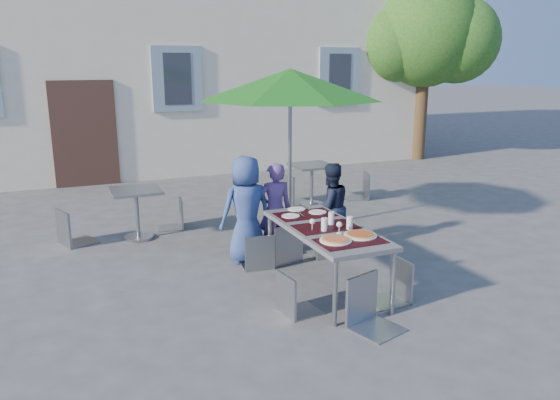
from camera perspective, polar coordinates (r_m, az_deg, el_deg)
name	(u,v)px	position (r m, az deg, el deg)	size (l,w,h in m)	color
ground	(344,314)	(5.88, 6.66, -11.75)	(90.00, 90.00, 0.00)	#454547
tree	(426,34)	(15.22, 14.98, 16.40)	(3.60, 3.00, 4.70)	#49351F
dining_table	(326,232)	(6.22, 4.81, -3.30)	(0.80, 1.85, 0.76)	#414146
pizza_near_left	(336,240)	(5.71, 5.83, -4.16)	(0.34, 0.34, 0.03)	white
pizza_near_right	(360,235)	(5.91, 8.39, -3.61)	(0.36, 0.36, 0.03)	white
glassware	(333,222)	(6.11, 5.58, -2.33)	(0.46, 0.38, 0.15)	silver
place_settings	(302,212)	(6.74, 2.30, -1.29)	(0.64, 0.47, 0.01)	white
child_0	(246,209)	(7.09, -3.55, -0.99)	(0.69, 0.45, 1.41)	#304684
child_1	(275,210)	(7.26, -0.55, -1.08)	(0.47, 0.31, 1.29)	#593C7B
child_2	(330,207)	(7.55, 5.25, -0.76)	(0.60, 0.35, 1.24)	#161C31
chair_0	(258,230)	(6.87, -2.32, -3.20)	(0.43, 0.43, 0.87)	gray
chair_1	(284,219)	(7.06, 0.42, -1.96)	(0.54, 0.54, 1.01)	gray
chair_2	(328,220)	(7.32, 5.08, -2.10)	(0.42, 0.43, 0.88)	#93989E
chair_3	(294,270)	(5.65, 1.46, -7.29)	(0.42, 0.42, 0.85)	#93979E
chair_4	(396,256)	(6.09, 11.99, -5.75)	(0.41, 0.41, 0.89)	gray
chair_5	(371,272)	(5.43, 9.46, -7.42)	(0.54, 0.55, 0.98)	#8F949A
patio_umbrella	(290,85)	(8.16, 1.08, 11.90)	(2.75, 2.75, 2.47)	#95969C
cafe_table_0	(137,205)	(8.30, -14.75, -0.49)	(0.71, 0.71, 0.76)	#95969C
bg_chair_l_0	(68,206)	(8.31, -21.23, -0.55)	(0.57, 0.57, 0.99)	gray
bg_chair_r_0	(174,196)	(8.71, -10.98, 0.39)	(0.44, 0.44, 0.89)	gray
cafe_table_1	(312,177)	(9.95, 3.34, 2.40)	(0.71, 0.71, 0.76)	#95969C
bg_chair_l_1	(292,171)	(10.03, 1.23, 3.09)	(0.55, 0.54, 1.05)	gray
bg_chair_r_1	(362,170)	(10.54, 8.53, 3.17)	(0.54, 0.54, 0.96)	gray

